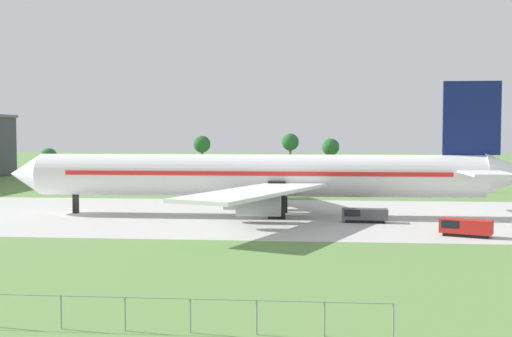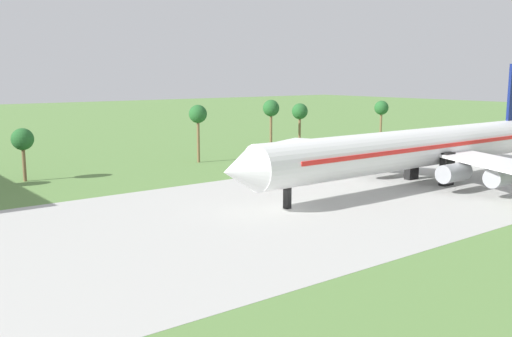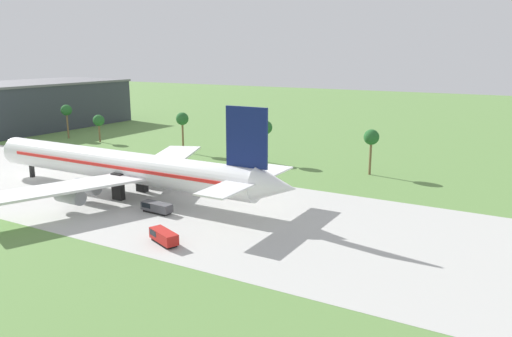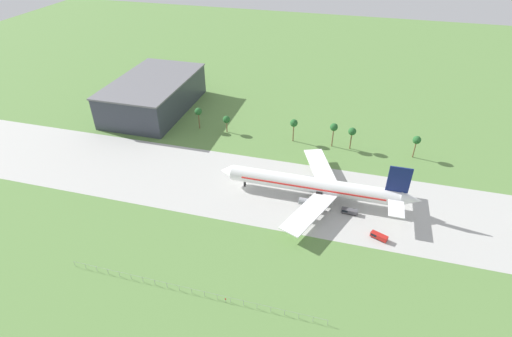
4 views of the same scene
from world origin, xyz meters
name	(u,v)px [view 4 (image 4 of 4)]	position (x,y,z in m)	size (l,w,h in m)	color
ground_plane	(245,186)	(0.00, 0.00, 0.00)	(600.00, 600.00, 0.00)	#5B8442
taxiway_strip	(245,186)	(0.00, 0.00, 0.01)	(320.00, 44.00, 0.02)	#B2B2AD
jet_airliner	(317,186)	(28.64, 0.16, 5.79)	(76.99, 57.71, 19.28)	white
baggage_tug	(378,236)	(52.67, -16.74, 1.11)	(6.13, 4.07, 2.02)	black
catering_van	(349,211)	(41.89, -5.89, 1.03)	(6.19, 2.29, 1.87)	black
perimeter_fence	(192,290)	(0.00, -55.00, 1.45)	(80.10, 0.10, 2.10)	gray
no_stopping_sign	(225,300)	(10.64, -55.31, 1.05)	(0.44, 0.08, 1.68)	gray
terminal_building	(154,95)	(-68.28, 55.53, 8.60)	(36.72, 61.20, 17.17)	#333842
palm_tree_row	(301,126)	(14.97, 41.10, 8.79)	(106.67, 3.60, 11.95)	brown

